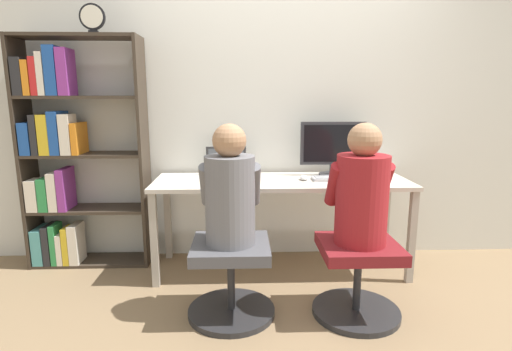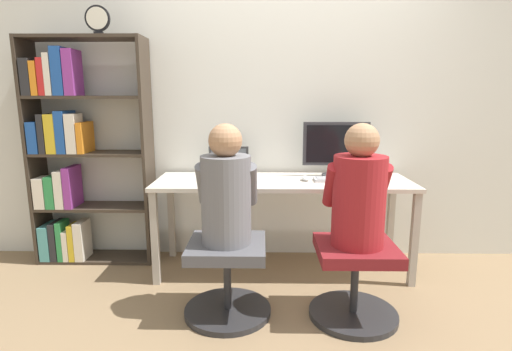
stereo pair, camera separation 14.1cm
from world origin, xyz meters
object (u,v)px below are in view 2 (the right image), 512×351
person_at_monitor (359,193)px  person_at_laptop (226,191)px  keyboard (343,179)px  office_chair_right (227,275)px  laptop (228,170)px  office_chair_left (355,278)px  bookshelf (72,155)px  desktop_monitor (336,149)px  desk_clock (97,19)px

person_at_monitor → person_at_laptop: (-0.78, 0.03, 0.00)m
keyboard → person_at_monitor: person_at_monitor is taller
person_at_monitor → person_at_laptop: size_ratio=1.01×
office_chair_right → person_at_laptop: size_ratio=0.76×
office_chair_right → laptop: bearing=93.9°
office_chair_left → bookshelf: 2.34m
laptop → office_chair_left: 1.28m
office_chair_right → person_at_monitor: bearing=-1.6°
laptop → keyboard: size_ratio=0.75×
desktop_monitor → office_chair_right: desktop_monitor is taller
keyboard → office_chair_left: 0.81m
person_at_monitor → office_chair_right: bearing=178.4°
desktop_monitor → desk_clock: 2.03m
desktop_monitor → office_chair_right: size_ratio=0.95×
keyboard → person_at_monitor: bearing=-93.2°
desktop_monitor → person_at_laptop: 1.15m
person_at_monitor → bookshelf: (-2.08, 0.85, 0.10)m
keyboard → person_at_monitor: 0.65m
person_at_laptop → bookshelf: bookshelf is taller
keyboard → office_chair_left: size_ratio=0.78×
person_at_monitor → desk_clock: size_ratio=3.55×
laptop → bookshelf: bookshelf is taller
keyboard → desk_clock: 2.16m
office_chair_right → bookshelf: bookshelf is taller
desktop_monitor → desk_clock: bearing=-178.1°
desk_clock → keyboard: bearing=-4.2°
laptop → bookshelf: size_ratio=0.18×
keyboard → bookshelf: bearing=174.7°
person_at_laptop → laptop: bearing=93.9°
office_chair_left → desk_clock: 2.54m
laptop → office_chair_right: (0.05, -0.79, -0.51)m
office_chair_right → person_at_monitor: 0.95m
office_chair_right → desk_clock: 2.07m
desktop_monitor → laptop: size_ratio=1.63×
bookshelf → desk_clock: (0.31, -0.06, 1.01)m
keyboard → person_at_laptop: bearing=-142.7°
laptop → person_at_monitor: size_ratio=0.44×
desktop_monitor → bookshelf: (-2.10, 0.01, -0.06)m
keyboard → office_chair_right: keyboard is taller
desktop_monitor → laptop: bearing=-178.0°
office_chair_left → office_chair_right: same height
person_at_monitor → bookshelf: bookshelf is taller
desktop_monitor → person_at_laptop: (-0.79, -0.82, -0.15)m
laptop → desk_clock: 1.47m
laptop → bookshelf: 1.25m
office_chair_right → desk_clock: (-0.99, 0.76, 1.64)m
office_chair_left → bookshelf: size_ratio=0.30×
laptop → bookshelf: (-1.25, 0.04, 0.11)m
desktop_monitor → desk_clock: (-1.79, -0.06, 0.96)m
person_at_monitor → laptop: bearing=135.8°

